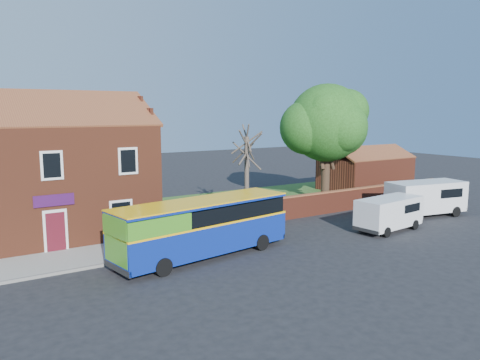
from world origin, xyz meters
TOP-DOWN VIEW (x-y plane):
  - ground at (0.00, 0.00)m, footprint 120.00×120.00m
  - pavement at (-7.00, 5.75)m, footprint 18.00×3.50m
  - kerb at (-7.00, 4.00)m, footprint 18.00×0.15m
  - grass_strip at (13.00, 13.00)m, footprint 26.00×12.00m
  - shop_building at (-7.02, 11.50)m, footprint 12.30×8.13m
  - boundary_wall at (13.00, 7.00)m, footprint 22.00×0.38m
  - outbuilding at (22.00, 13.00)m, footprint 8.20×5.06m
  - bus at (-1.17, 2.72)m, footprint 9.80×3.80m
  - van_near at (11.36, 1.27)m, footprint 4.82×2.32m
  - van_far at (16.86, 2.65)m, footprint 5.86×3.22m
  - large_tree at (14.32, 10.30)m, footprint 7.79×6.16m
  - bare_tree at (5.89, 9.00)m, footprint 2.30×2.74m

SIDE VIEW (x-z plane):
  - ground at x=0.00m, z-range 0.00..0.00m
  - grass_strip at x=13.00m, z-range 0.00..0.04m
  - pavement at x=-7.00m, z-range 0.00..0.12m
  - kerb at x=-7.00m, z-range 0.00..0.14m
  - boundary_wall at x=13.00m, z-range 0.01..1.61m
  - van_near at x=11.36m, z-range 0.12..2.17m
  - van_far at x=16.86m, z-range 0.15..2.58m
  - outbuilding at x=22.00m, z-range -0.48..3.69m
  - bus at x=-1.17m, z-range 0.20..3.11m
  - bare_tree at x=5.89m, z-range 0.08..6.22m
  - shop_building at x=-7.02m, z-range -1.84..8.66m
  - large_tree at x=14.32m, z-range 1.47..10.97m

